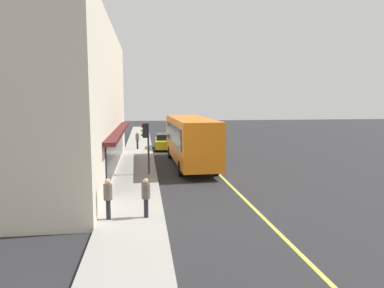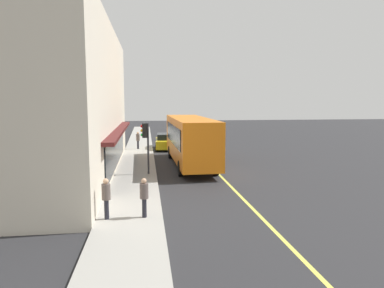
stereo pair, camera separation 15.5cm
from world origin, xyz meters
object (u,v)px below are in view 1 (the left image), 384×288
object	(u,v)px
traffic_light	(146,136)
pedestrian_by_curb	(146,194)
car_yellow	(165,142)
bus	(190,139)
pedestrian_at_corner	(108,195)
pedestrian_near_storefront	(137,139)

from	to	relation	value
traffic_light	pedestrian_by_curb	world-z (taller)	traffic_light
car_yellow	pedestrian_by_curb	world-z (taller)	pedestrian_by_curb
traffic_light	pedestrian_by_curb	distance (m)	8.54
bus	pedestrian_at_corner	distance (m)	12.70
pedestrian_near_storefront	car_yellow	bearing A→B (deg)	-78.55
car_yellow	pedestrian_near_storefront	world-z (taller)	pedestrian_near_storefront
car_yellow	pedestrian_at_corner	world-z (taller)	pedestrian_at_corner
traffic_light	car_yellow	world-z (taller)	traffic_light
car_yellow	bus	bearing A→B (deg)	-171.46
bus	traffic_light	distance (m)	4.62
pedestrian_by_curb	pedestrian_near_storefront	bearing A→B (deg)	1.89
traffic_light	car_yellow	xyz separation A→B (m)	(12.27, -1.87, -1.79)
car_yellow	pedestrian_by_curb	xyz separation A→B (m)	(-20.69, 1.94, 0.35)
car_yellow	pedestrian_by_curb	bearing A→B (deg)	174.64
traffic_light	pedestrian_near_storefront	distance (m)	11.85
pedestrian_near_storefront	bus	bearing A→B (deg)	-154.95
traffic_light	pedestrian_near_storefront	size ratio (longest dim) A/B	1.96
car_yellow	traffic_light	bearing A→B (deg)	171.34
pedestrian_near_storefront	traffic_light	bearing A→B (deg)	-176.40
traffic_light	car_yellow	bearing A→B (deg)	-8.66
pedestrian_near_storefront	pedestrian_by_curb	size ratio (longest dim) A/B	1.03
traffic_light	bus	bearing A→B (deg)	-44.48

